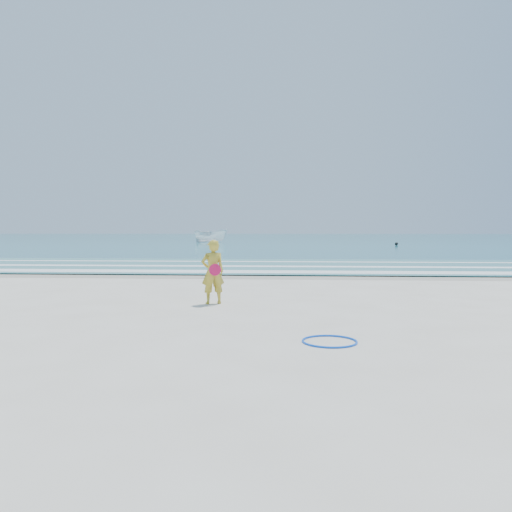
{
  "coord_description": "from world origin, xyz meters",
  "views": [
    {
      "loc": [
        1.18,
        -9.15,
        1.69
      ],
      "look_at": [
        0.27,
        4.0,
        1.0
      ],
      "focal_mm": 35.0,
      "sensor_mm": 36.0,
      "label": 1
    }
  ],
  "objects": [
    {
      "name": "boat",
      "position": [
        -9.36,
        56.18,
        0.94
      ],
      "size": [
        4.93,
        2.61,
        1.81
      ],
      "primitive_type": "imported",
      "rotation": [
        0.0,
        0.0,
        1.38
      ],
      "color": "white",
      "rests_on": "ocean"
    },
    {
      "name": "wet_sand",
      "position": [
        0.0,
        9.0,
        0.0
      ],
      "size": [
        400.0,
        2.4,
        0.0
      ],
      "primitive_type": "cube",
      "color": "#B2A893",
      "rests_on": "ground"
    },
    {
      "name": "buoy",
      "position": [
        12.45,
        44.88,
        0.21
      ],
      "size": [
        0.35,
        0.35,
        0.35
      ],
      "primitive_type": "sphere",
      "color": "black",
      "rests_on": "ocean"
    },
    {
      "name": "ground",
      "position": [
        0.0,
        0.0,
        0.0
      ],
      "size": [
        400.0,
        400.0,
        0.0
      ],
      "primitive_type": "plane",
      "color": "silver",
      "rests_on": "ground"
    },
    {
      "name": "shallow",
      "position": [
        0.0,
        14.0,
        0.04
      ],
      "size": [
        400.0,
        10.0,
        0.01
      ],
      "primitive_type": "cube",
      "color": "#59B7AD",
      "rests_on": "ocean"
    },
    {
      "name": "hoop",
      "position": [
        1.77,
        -1.66,
        0.02
      ],
      "size": [
        1.07,
        1.07,
        0.03
      ],
      "primitive_type": "torus",
      "rotation": [
        0.0,
        0.0,
        0.34
      ],
      "color": "blue",
      "rests_on": "ground"
    },
    {
      "name": "woman",
      "position": [
        -0.59,
        2.1,
        0.73
      ],
      "size": [
        0.63,
        0.53,
        1.47
      ],
      "color": "gold",
      "rests_on": "ground"
    },
    {
      "name": "ocean",
      "position": [
        0.0,
        105.0,
        0.02
      ],
      "size": [
        400.0,
        190.0,
        0.04
      ],
      "primitive_type": "cube",
      "color": "#19727F",
      "rests_on": "ground"
    },
    {
      "name": "foam_near",
      "position": [
        0.0,
        10.3,
        0.05
      ],
      "size": [
        400.0,
        1.4,
        0.01
      ],
      "primitive_type": "cube",
      "color": "white",
      "rests_on": "shallow"
    },
    {
      "name": "foam_far",
      "position": [
        0.0,
        16.5,
        0.05
      ],
      "size": [
        400.0,
        0.6,
        0.01
      ],
      "primitive_type": "cube",
      "color": "white",
      "rests_on": "shallow"
    },
    {
      "name": "foam_mid",
      "position": [
        0.0,
        13.2,
        0.05
      ],
      "size": [
        400.0,
        0.9,
        0.01
      ],
      "primitive_type": "cube",
      "color": "white",
      "rests_on": "shallow"
    }
  ]
}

